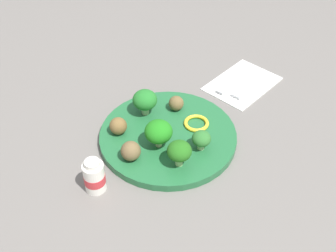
% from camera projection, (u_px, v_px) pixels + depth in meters
% --- Properties ---
extents(ground_plane, '(4.00, 4.00, 0.00)m').
position_uv_depth(ground_plane, '(168.00, 139.00, 0.88)').
color(ground_plane, slate).
extents(plate, '(0.28, 0.28, 0.02)m').
position_uv_depth(plate, '(168.00, 136.00, 0.88)').
color(plate, '#236638').
rests_on(plate, ground_plane).
extents(broccoli_floret_front_left, '(0.05, 0.05, 0.06)m').
position_uv_depth(broccoli_floret_front_left, '(145.00, 100.00, 0.90)').
color(broccoli_floret_front_left, '#96BB7F').
rests_on(broccoli_floret_front_left, plate).
extents(broccoli_floret_front_right, '(0.05, 0.05, 0.05)m').
position_uv_depth(broccoli_floret_front_right, '(179.00, 151.00, 0.79)').
color(broccoli_floret_front_right, '#A6CE7C').
rests_on(broccoli_floret_front_right, plate).
extents(broccoli_floret_back_right, '(0.05, 0.05, 0.06)m').
position_uv_depth(broccoli_floret_back_right, '(159.00, 132.00, 0.82)').
color(broccoli_floret_back_right, '#A3BA78').
rests_on(broccoli_floret_back_right, plate).
extents(broccoli_floret_back_left, '(0.04, 0.04, 0.04)m').
position_uv_depth(broccoli_floret_back_left, '(201.00, 139.00, 0.83)').
color(broccoli_floret_back_left, '#A1BD7F').
rests_on(broccoli_floret_back_left, plate).
extents(meatball_back_left, '(0.04, 0.04, 0.04)m').
position_uv_depth(meatball_back_left, '(130.00, 151.00, 0.81)').
color(meatball_back_left, brown).
rests_on(meatball_back_left, plate).
extents(meatball_front_right, '(0.03, 0.03, 0.03)m').
position_uv_depth(meatball_front_right, '(176.00, 103.00, 0.92)').
color(meatball_front_right, brown).
rests_on(meatball_front_right, plate).
extents(meatball_center, '(0.04, 0.04, 0.04)m').
position_uv_depth(meatball_center, '(118.00, 126.00, 0.86)').
color(meatball_center, brown).
rests_on(meatball_center, plate).
extents(pepper_ring_front_right, '(0.07, 0.07, 0.01)m').
position_uv_depth(pepper_ring_front_right, '(196.00, 123.00, 0.89)').
color(pepper_ring_front_right, yellow).
rests_on(pepper_ring_front_right, plate).
extents(napkin, '(0.18, 0.13, 0.01)m').
position_uv_depth(napkin, '(242.00, 83.00, 1.02)').
color(napkin, white).
rests_on(napkin, ground_plane).
extents(fork, '(0.12, 0.03, 0.01)m').
position_uv_depth(fork, '(247.00, 86.00, 1.01)').
color(fork, silver).
rests_on(fork, napkin).
extents(knife, '(0.15, 0.03, 0.01)m').
position_uv_depth(knife, '(235.00, 80.00, 1.03)').
color(knife, white).
rests_on(knife, napkin).
extents(yogurt_bottle, '(0.04, 0.04, 0.07)m').
position_uv_depth(yogurt_bottle, '(94.00, 176.00, 0.77)').
color(yogurt_bottle, white).
rests_on(yogurt_bottle, ground_plane).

